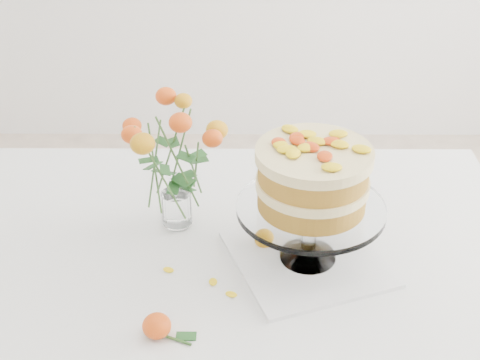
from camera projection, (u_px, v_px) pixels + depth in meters
name	position (u px, v px, depth m)	size (l,w,h in m)	color
table	(224.00, 271.00, 1.60)	(1.43, 0.93, 0.76)	tan
napkin	(307.00, 259.00, 1.50)	(0.32, 0.32, 0.01)	white
cake_stand	(312.00, 184.00, 1.40)	(0.32, 0.32, 0.29)	white
rose_vase	(173.00, 148.00, 1.51)	(0.31, 0.31, 0.36)	white
loose_rose_near	(264.00, 240.00, 1.54)	(0.08, 0.05, 0.04)	gold
loose_rose_far	(157.00, 326.00, 1.29)	(0.10, 0.06, 0.05)	#E1490B
stray_petal_a	(168.00, 270.00, 1.47)	(0.03, 0.02, 0.00)	yellow
stray_petal_b	(213.00, 282.00, 1.44)	(0.03, 0.02, 0.00)	yellow
stray_petal_c	(231.00, 294.00, 1.40)	(0.03, 0.02, 0.00)	yellow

